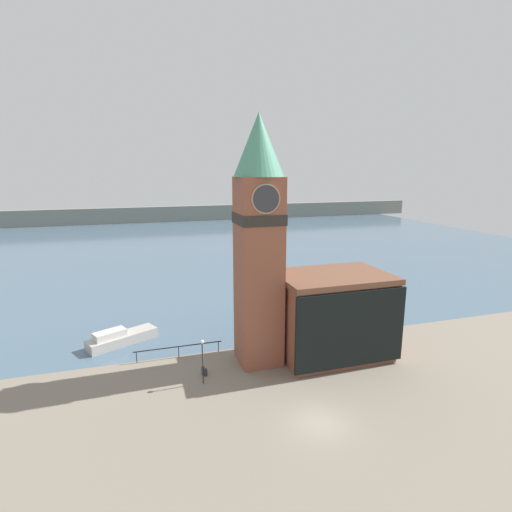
# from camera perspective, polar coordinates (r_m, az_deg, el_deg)

# --- Properties ---
(ground_plane) EXTENTS (160.00, 160.00, 0.00)m
(ground_plane) POSITION_cam_1_polar(r_m,az_deg,el_deg) (30.07, 9.09, -22.44)
(ground_plane) COLOR gray
(water) EXTENTS (160.00, 120.00, 0.00)m
(water) POSITION_cam_1_polar(r_m,az_deg,el_deg) (97.18, -10.15, 2.01)
(water) COLOR slate
(water) RESTS_ON ground_plane
(far_shoreline) EXTENTS (180.00, 3.00, 5.00)m
(far_shoreline) POSITION_cam_1_polar(r_m,az_deg,el_deg) (136.25, -12.32, 5.90)
(far_shoreline) COLOR gray
(far_shoreline) RESTS_ON water
(pier_railing) EXTENTS (8.09, 0.08, 1.09)m
(pier_railing) POSITION_cam_1_polar(r_m,az_deg,el_deg) (38.44, -11.02, -12.75)
(pier_railing) COLOR #232328
(pier_railing) RESTS_ON ground_plane
(clock_tower) EXTENTS (4.18, 4.18, 21.55)m
(clock_tower) POSITION_cam_1_polar(r_m,az_deg,el_deg) (33.92, 0.40, 2.78)
(clock_tower) COLOR brown
(clock_tower) RESTS_ON ground_plane
(pier_building) EXTENTS (10.20, 7.24, 7.78)m
(pier_building) POSITION_cam_1_polar(r_m,az_deg,el_deg) (37.88, 10.87, -8.24)
(pier_building) COLOR brown
(pier_building) RESTS_ON ground_plane
(boat_near) EXTENTS (7.00, 4.74, 1.67)m
(boat_near) POSITION_cam_1_polar(r_m,az_deg,el_deg) (42.66, -18.82, -11.02)
(boat_near) COLOR #B7B2A8
(boat_near) RESTS_ON water
(mooring_bollard_near) EXTENTS (0.31, 0.31, 0.69)m
(mooring_bollard_near) POSITION_cam_1_polar(r_m,az_deg,el_deg) (35.21, -7.19, -16.10)
(mooring_bollard_near) COLOR #2D2D33
(mooring_bollard_near) RESTS_ON ground_plane
(mooring_bollard_far) EXTENTS (0.29, 0.29, 0.84)m
(mooring_bollard_far) POSITION_cam_1_polar(r_m,az_deg,el_deg) (35.36, -7.58, -15.82)
(mooring_bollard_far) COLOR #2D2D33
(mooring_bollard_far) RESTS_ON ground_plane
(lamp_post) EXTENTS (0.32, 0.32, 3.79)m
(lamp_post) POSITION_cam_1_polar(r_m,az_deg,el_deg) (33.13, -7.67, -13.58)
(lamp_post) COLOR #2D2D33
(lamp_post) RESTS_ON ground_plane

